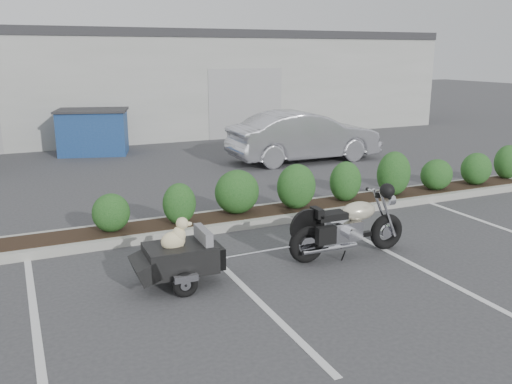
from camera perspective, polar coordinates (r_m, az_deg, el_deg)
name	(u,v)px	position (r m, az deg, el deg)	size (l,w,h in m)	color
ground	(315,257)	(8.77, 6.25, -6.78)	(90.00, 90.00, 0.00)	#38383A
planter_kerb	(303,210)	(11.02, 4.93, -1.87)	(12.00, 1.00, 0.15)	#9E9E93
building	(113,81)	(24.39, -14.77, 11.26)	(26.00, 10.00, 4.00)	#9EA099
motorcycle	(349,227)	(8.72, 9.74, -3.67)	(2.10, 0.71, 1.21)	black
pet_trailer	(179,257)	(7.62, -8.10, -6.78)	(1.67, 0.93, 1.00)	black
sedan	(304,136)	(16.29, 5.11, 5.87)	(1.58, 4.53, 1.49)	#BABAC2
dumpster	(93,131)	(18.15, -16.76, 6.13)	(2.50, 2.03, 1.43)	navy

